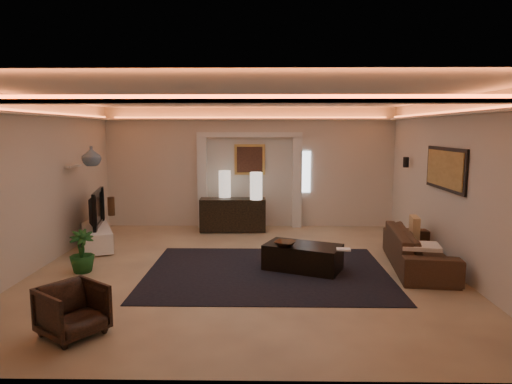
{
  "coord_description": "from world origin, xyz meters",
  "views": [
    {
      "loc": [
        0.33,
        -7.52,
        2.37
      ],
      "look_at": [
        0.2,
        0.6,
        1.25
      ],
      "focal_mm": 31.82,
      "sensor_mm": 36.0,
      "label": 1
    }
  ],
  "objects_px": {
    "armchair": "(73,310)",
    "console": "(233,215)",
    "sofa": "(418,249)",
    "coffee_table": "(303,258)"
  },
  "relations": [
    {
      "from": "armchair",
      "to": "console",
      "type": "bearing_deg",
      "value": 21.45
    },
    {
      "from": "sofa",
      "to": "armchair",
      "type": "distance_m",
      "value": 5.56
    },
    {
      "from": "console",
      "to": "coffee_table",
      "type": "relative_size",
      "value": 1.22
    },
    {
      "from": "console",
      "to": "armchair",
      "type": "bearing_deg",
      "value": -107.66
    },
    {
      "from": "coffee_table",
      "to": "console",
      "type": "bearing_deg",
      "value": 138.66
    },
    {
      "from": "console",
      "to": "sofa",
      "type": "distance_m",
      "value": 4.38
    },
    {
      "from": "sofa",
      "to": "coffee_table",
      "type": "height_order",
      "value": "sofa"
    },
    {
      "from": "armchair",
      "to": "sofa",
      "type": "bearing_deg",
      "value": -24.49
    },
    {
      "from": "coffee_table",
      "to": "armchair",
      "type": "height_order",
      "value": "armchair"
    },
    {
      "from": "console",
      "to": "armchair",
      "type": "xyz_separation_m",
      "value": [
        -1.49,
        -5.45,
        -0.1
      ]
    }
  ]
}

